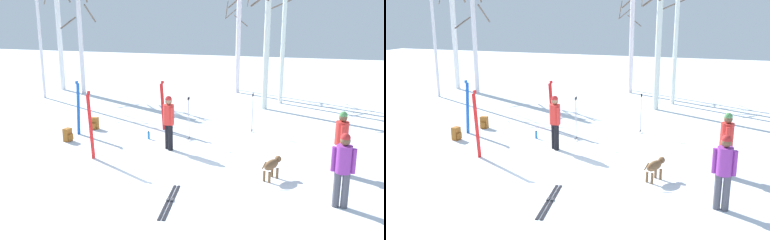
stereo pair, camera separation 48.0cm
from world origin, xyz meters
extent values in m
plane|color=white|center=(0.00, 0.00, 0.00)|extent=(60.00, 60.00, 0.00)
cylinder|color=black|center=(-0.86, 2.23, 0.41)|extent=(0.16, 0.16, 0.82)
cylinder|color=black|center=(-1.00, 2.35, 0.41)|extent=(0.16, 0.16, 0.82)
cylinder|color=red|center=(-0.93, 2.29, 1.13)|extent=(0.34, 0.34, 0.62)
sphere|color=#997051|center=(-0.93, 2.29, 1.55)|extent=(0.22, 0.22, 0.22)
sphere|color=#B22626|center=(-0.93, 2.29, 1.61)|extent=(0.21, 0.21, 0.21)
cylinder|color=red|center=(-0.78, 2.15, 1.11)|extent=(0.10, 0.10, 0.56)
cylinder|color=red|center=(-1.09, 2.43, 1.11)|extent=(0.10, 0.10, 0.56)
cylinder|color=#4C4C56|center=(4.14, -0.51, 0.41)|extent=(0.16, 0.16, 0.82)
cylinder|color=#4C4C56|center=(3.96, -0.49, 0.41)|extent=(0.16, 0.16, 0.82)
cylinder|color=purple|center=(4.05, -0.50, 1.13)|extent=(0.34, 0.34, 0.62)
sphere|color=brown|center=(4.05, -0.50, 1.55)|extent=(0.22, 0.22, 0.22)
sphere|color=#B22626|center=(4.05, -0.50, 1.61)|extent=(0.21, 0.21, 0.21)
cylinder|color=purple|center=(4.26, -0.52, 1.11)|extent=(0.10, 0.10, 0.56)
cylinder|color=purple|center=(3.84, -0.48, 1.11)|extent=(0.10, 0.10, 0.56)
cylinder|color=#1E2338|center=(4.11, 1.53, 0.41)|extent=(0.16, 0.16, 0.82)
cylinder|color=#1E2338|center=(4.10, 1.71, 0.41)|extent=(0.16, 0.16, 0.82)
cylinder|color=red|center=(4.10, 1.62, 1.13)|extent=(0.34, 0.34, 0.62)
sphere|color=brown|center=(4.10, 1.62, 1.55)|extent=(0.22, 0.22, 0.22)
sphere|color=#4C8C4C|center=(4.10, 1.62, 1.61)|extent=(0.21, 0.21, 0.21)
cylinder|color=red|center=(4.12, 1.41, 1.11)|extent=(0.10, 0.10, 0.56)
cylinder|color=red|center=(4.09, 1.82, 1.11)|extent=(0.10, 0.10, 0.56)
ellipsoid|color=brown|center=(2.40, 0.67, 0.41)|extent=(0.45, 0.64, 0.26)
sphere|color=brown|center=(2.55, 0.98, 0.48)|extent=(0.18, 0.18, 0.18)
ellipsoid|color=brown|center=(2.57, 1.03, 0.46)|extent=(0.10, 0.12, 0.06)
cylinder|color=brown|center=(2.26, 0.36, 0.49)|extent=(0.11, 0.19, 0.17)
cylinder|color=brown|center=(2.42, 0.88, 0.14)|extent=(0.07, 0.07, 0.28)
cylinder|color=brown|center=(2.56, 0.82, 0.14)|extent=(0.07, 0.07, 0.28)
cylinder|color=brown|center=(2.25, 0.53, 0.14)|extent=(0.07, 0.07, 0.28)
cylinder|color=brown|center=(2.39, 0.46, 0.14)|extent=(0.07, 0.07, 0.28)
cube|color=blue|center=(-4.52, 3.08, 0.90)|extent=(0.07, 0.17, 1.80)
cube|color=blue|center=(-4.52, 3.08, 1.84)|extent=(0.03, 0.06, 0.10)
cube|color=blue|center=(-4.54, 3.02, 0.90)|extent=(0.07, 0.17, 1.80)
cube|color=blue|center=(-4.54, 3.02, 1.84)|extent=(0.03, 0.06, 0.10)
cube|color=red|center=(-1.86, 4.39, 0.86)|extent=(0.12, 0.15, 1.72)
cube|color=red|center=(-1.86, 4.39, 1.75)|extent=(0.05, 0.06, 0.10)
cube|color=red|center=(-1.90, 4.35, 0.86)|extent=(0.12, 0.15, 1.72)
cube|color=red|center=(-1.90, 4.35, 1.75)|extent=(0.05, 0.06, 0.10)
cube|color=red|center=(-2.80, 0.84, 0.97)|extent=(0.05, 0.17, 1.94)
cube|color=red|center=(-2.80, 0.84, 1.98)|extent=(0.03, 0.06, 0.10)
cube|color=red|center=(-2.81, 0.79, 0.97)|extent=(0.05, 0.17, 1.94)
cube|color=red|center=(-2.81, 0.79, 1.98)|extent=(0.03, 0.06, 0.10)
cube|color=black|center=(0.38, -1.30, 0.01)|extent=(0.32, 1.86, 0.02)
cube|color=#333338|center=(0.37, -1.25, 0.03)|extent=(0.08, 0.13, 0.03)
cube|color=black|center=(0.28, -1.31, 0.01)|extent=(0.32, 1.86, 0.02)
cube|color=#333338|center=(0.27, -1.26, 0.03)|extent=(0.08, 0.13, 0.03)
cylinder|color=#B2B2BC|center=(1.27, 5.02, 0.65)|extent=(0.02, 0.10, 1.31)
cylinder|color=black|center=(1.27, 5.02, 1.36)|extent=(0.04, 0.04, 0.10)
cylinder|color=black|center=(1.27, 5.02, 0.07)|extent=(0.07, 0.07, 0.01)
cylinder|color=#B2B2BC|center=(1.27, 4.92, 0.65)|extent=(0.02, 0.10, 1.31)
cylinder|color=black|center=(1.27, 4.92, 1.36)|extent=(0.04, 0.04, 0.10)
cylinder|color=black|center=(1.27, 4.92, 0.07)|extent=(0.07, 0.07, 0.01)
cylinder|color=#B2B2BC|center=(-0.61, 3.43, 0.69)|extent=(0.02, 0.10, 1.39)
cylinder|color=black|center=(-0.61, 3.43, 1.44)|extent=(0.04, 0.04, 0.10)
cylinder|color=black|center=(-0.61, 3.43, 0.07)|extent=(0.07, 0.07, 0.01)
cylinder|color=#B2B2BC|center=(-0.61, 3.31, 0.69)|extent=(0.02, 0.10, 1.39)
cylinder|color=black|center=(-0.61, 3.31, 1.44)|extent=(0.04, 0.04, 0.10)
cylinder|color=black|center=(-0.61, 3.31, 0.07)|extent=(0.07, 0.07, 0.01)
cube|color=#99591E|center=(-4.32, 3.77, 0.22)|extent=(0.27, 0.22, 0.44)
cube|color=#99591E|center=(-4.31, 3.64, 0.15)|extent=(0.20, 0.07, 0.20)
cube|color=black|center=(-4.40, 3.88, 0.22)|extent=(0.04, 0.03, 0.37)
cube|color=black|center=(-4.26, 3.89, 0.22)|extent=(0.04, 0.03, 0.37)
cube|color=#99591E|center=(-4.47, 2.18, 0.22)|extent=(0.24, 0.29, 0.44)
cube|color=#99591E|center=(-4.34, 2.16, 0.15)|extent=(0.09, 0.20, 0.20)
cube|color=black|center=(-4.59, 2.12, 0.22)|extent=(0.03, 0.04, 0.37)
cube|color=black|center=(-4.57, 2.26, 0.22)|extent=(0.03, 0.04, 0.37)
cylinder|color=#1E72BF|center=(-1.96, 3.15, 0.12)|extent=(0.08, 0.08, 0.25)
cylinder|color=black|center=(-1.96, 3.15, 0.26)|extent=(0.05, 0.05, 0.02)
cylinder|color=silver|center=(-9.87, 10.45, 3.88)|extent=(0.26, 0.26, 7.76)
cylinder|color=silver|center=(-9.51, 8.24, 3.89)|extent=(0.14, 0.14, 7.78)
cylinder|color=silver|center=(-8.25, 9.82, 3.03)|extent=(0.23, 0.23, 6.07)
cylinder|color=brown|center=(-8.91, 9.84, 3.59)|extent=(0.14, 1.33, 0.58)
cylinder|color=brown|center=(-7.66, 9.87, 4.05)|extent=(0.19, 1.24, 0.90)
cylinder|color=silver|center=(-0.81, 13.06, 3.00)|extent=(0.14, 0.14, 6.01)
cylinder|color=brown|center=(-1.13, 13.39, 4.12)|extent=(0.72, 0.70, 0.69)
cylinder|color=brown|center=(-1.40, 12.99, 4.22)|extent=(0.18, 1.22, 0.95)
cylinder|color=brown|center=(-0.31, 13.16, 4.60)|extent=(0.27, 1.01, 0.45)
cylinder|color=brown|center=(-0.59, 12.74, 3.68)|extent=(0.69, 0.48, 0.61)
cylinder|color=silver|center=(-0.61, 12.27, 2.92)|extent=(0.23, 0.23, 5.84)
cylinder|color=silver|center=(1.23, 8.83, 3.62)|extent=(0.25, 0.25, 7.24)
cylinder|color=white|center=(1.80, 10.22, 3.41)|extent=(0.19, 0.19, 6.82)
cylinder|color=brown|center=(1.52, 10.71, 4.45)|extent=(1.05, 0.64, 0.52)
camera|label=1|loc=(3.36, -9.90, 4.29)|focal=40.39mm
camera|label=2|loc=(3.82, -9.75, 4.29)|focal=40.39mm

